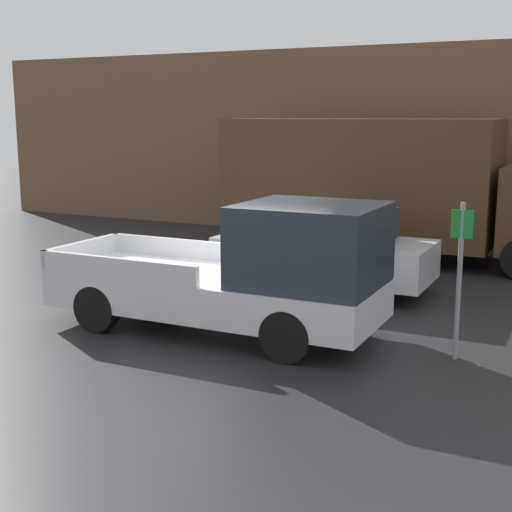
{
  "coord_description": "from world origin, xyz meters",
  "views": [
    {
      "loc": [
        5.22,
        -9.92,
        3.44
      ],
      "look_at": [
        -0.03,
        0.82,
        1.08
      ],
      "focal_mm": 50.0,
      "sensor_mm": 36.0,
      "label": 1
    }
  ],
  "objects_px": {
    "pickup_truck": "(248,274)",
    "delivery_truck": "(386,184)",
    "car": "(326,249)",
    "parking_sign": "(460,272)"
  },
  "relations": [
    {
      "from": "delivery_truck",
      "to": "parking_sign",
      "type": "relative_size",
      "value": 3.78
    },
    {
      "from": "pickup_truck",
      "to": "delivery_truck",
      "type": "xyz_separation_m",
      "value": [
        0.14,
        7.2,
        0.81
      ]
    },
    {
      "from": "pickup_truck",
      "to": "delivery_truck",
      "type": "bearing_deg",
      "value": 88.86
    },
    {
      "from": "car",
      "to": "parking_sign",
      "type": "distance_m",
      "value": 4.43
    },
    {
      "from": "parking_sign",
      "to": "pickup_truck",
      "type": "bearing_deg",
      "value": -174.72
    },
    {
      "from": "car",
      "to": "parking_sign",
      "type": "xyz_separation_m",
      "value": [
        3.15,
        -3.09,
        0.44
      ]
    },
    {
      "from": "car",
      "to": "pickup_truck",
      "type": "bearing_deg",
      "value": -90.56
    },
    {
      "from": "car",
      "to": "parking_sign",
      "type": "relative_size",
      "value": 1.87
    },
    {
      "from": "delivery_truck",
      "to": "car",
      "type": "bearing_deg",
      "value": -91.65
    },
    {
      "from": "pickup_truck",
      "to": "car",
      "type": "distance_m",
      "value": 3.39
    }
  ]
}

